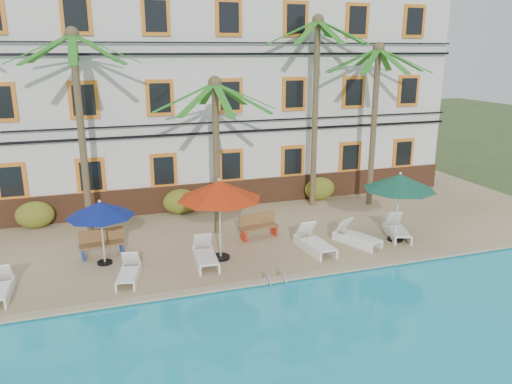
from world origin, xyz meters
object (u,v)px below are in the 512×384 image
object	(u,v)px
palm_e	(375,101)
umbrella_red	(219,191)
bench_right	(258,226)
lounger_b	(129,272)
umbrella_green	(400,182)
umbrella_blue	(100,210)
pool_ladder	(275,282)
lounger_d	(314,242)
palm_b	(79,106)
lounger_e	(356,236)
bench_left	(101,243)
palm_c	(216,131)
palm_d	(316,87)
lounger_c	(205,255)
lounger_f	(397,230)

from	to	relation	value
palm_e	umbrella_red	world-z (taller)	palm_e
bench_right	lounger_b	bearing A→B (deg)	-155.98
umbrella_green	umbrella_blue	bearing A→B (deg)	173.56
pool_ladder	lounger_b	bearing A→B (deg)	159.61
lounger_d	bench_right	size ratio (longest dim) A/B	1.30
palm_b	lounger_e	bearing A→B (deg)	-22.33
palm_e	umbrella_green	world-z (taller)	palm_e
palm_b	bench_left	distance (m)	4.97
umbrella_blue	lounger_d	distance (m)	7.42
umbrella_red	lounger_b	distance (m)	3.87
palm_c	umbrella_red	distance (m)	3.03
umbrella_blue	pool_ladder	world-z (taller)	umbrella_blue
lounger_e	lounger_b	bearing A→B (deg)	-176.75
palm_c	lounger_b	world-z (taller)	palm_c
palm_b	bench_right	xyz separation A→B (m)	(6.08, -2.07, -4.52)
lounger_b	lounger_e	distance (m)	8.23
palm_d	lounger_c	size ratio (longest dim) A/B	4.32
palm_c	lounger_e	distance (m)	6.50
umbrella_red	lounger_b	size ratio (longest dim) A/B	1.66
umbrella_green	lounger_f	distance (m)	2.02
palm_d	lounger_f	bearing A→B (deg)	-73.63
lounger_d	lounger_e	world-z (taller)	lounger_d
umbrella_blue	lounger_e	world-z (taller)	umbrella_blue
lounger_d	bench_right	distance (m)	2.38
lounger_b	umbrella_blue	bearing A→B (deg)	114.47
umbrella_blue	pool_ladder	xyz separation A→B (m)	(4.94, -3.09, -1.90)
palm_c	lounger_b	size ratio (longest dim) A/B	3.50
lounger_e	bench_left	distance (m)	9.14
lounger_c	lounger_d	size ratio (longest dim) A/B	0.95
lounger_e	palm_b	bearing A→B (deg)	157.67
umbrella_green	bench_right	distance (m)	5.48
palm_b	palm_c	distance (m)	4.97
bench_right	palm_e	bearing A→B (deg)	21.49
umbrella_blue	umbrella_red	size ratio (longest dim) A/B	0.79
lounger_e	bench_right	world-z (taller)	bench_right
umbrella_green	lounger_f	bearing A→B (deg)	51.58
lounger_e	lounger_c	bearing A→B (deg)	179.64
palm_c	lounger_d	world-z (taller)	palm_c
lounger_b	bench_left	distance (m)	2.38
lounger_d	pool_ladder	distance (m)	2.97
palm_d	bench_left	world-z (taller)	palm_d
lounger_d	palm_d	bearing A→B (deg)	66.30
palm_b	umbrella_blue	size ratio (longest dim) A/B	3.44
palm_d	bench_left	size ratio (longest dim) A/B	5.42
umbrella_green	lounger_b	size ratio (longest dim) A/B	1.54
palm_c	pool_ladder	size ratio (longest dim) A/B	8.09
umbrella_blue	bench_right	world-z (taller)	umbrella_blue
palm_d	lounger_b	size ratio (longest dim) A/B	4.87
palm_e	umbrella_green	xyz separation A→B (m)	(-1.43, -4.36, -2.47)
palm_b	pool_ladder	bearing A→B (deg)	-47.65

